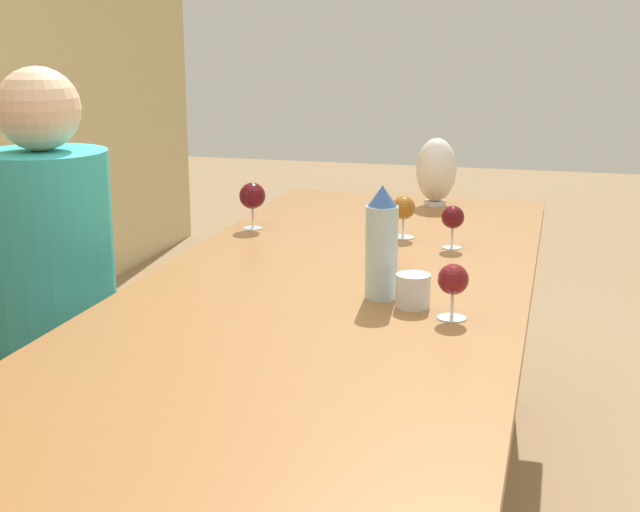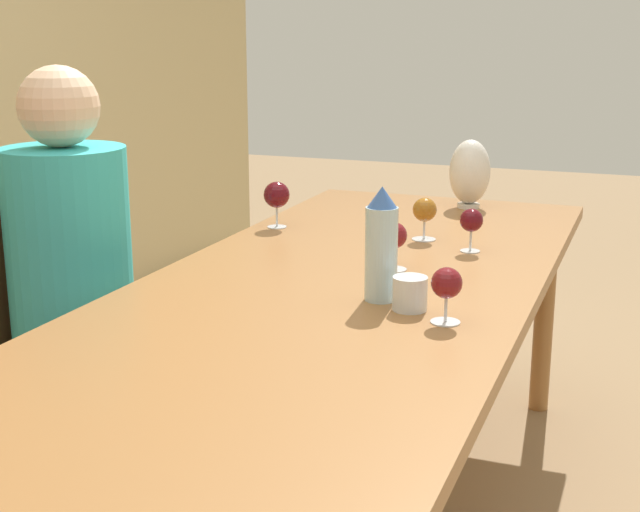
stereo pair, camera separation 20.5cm
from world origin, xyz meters
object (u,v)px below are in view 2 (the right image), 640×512
(wine_glass_2, at_px, (447,285))
(wine_glass_4, at_px, (277,195))
(wine_glass_3, at_px, (394,237))
(water_tumbler, at_px, (410,293))
(wine_glass_1, at_px, (425,211))
(vase, at_px, (470,172))
(chair_far, at_px, (54,342))
(person_far, at_px, (75,283))
(wine_glass_0, at_px, (471,221))
(water_bottle, at_px, (381,246))

(wine_glass_2, height_order, wine_glass_4, wine_glass_4)
(wine_glass_3, bearing_deg, water_tumbler, -157.28)
(wine_glass_2, bearing_deg, wine_glass_3, 31.36)
(wine_glass_1, bearing_deg, wine_glass_2, -161.97)
(water_tumbler, bearing_deg, wine_glass_4, 42.78)
(water_tumbler, relative_size, wine_glass_3, 0.62)
(wine_glass_1, distance_m, wine_glass_4, 0.48)
(vase, relative_size, chair_far, 0.25)
(wine_glass_2, distance_m, chair_far, 1.23)
(wine_glass_2, xyz_separation_m, person_far, (0.16, 1.08, -0.15))
(wine_glass_0, bearing_deg, wine_glass_3, 151.07)
(water_bottle, height_order, wine_glass_2, water_bottle)
(water_bottle, relative_size, wine_glass_4, 1.83)
(wine_glass_1, xyz_separation_m, wine_glass_4, (-0.00, 0.48, 0.01))
(wine_glass_1, bearing_deg, person_far, 124.37)
(water_bottle, bearing_deg, wine_glass_1, 5.35)
(wine_glass_1, bearing_deg, water_bottle, -174.65)
(person_far, bearing_deg, water_bottle, -93.30)
(wine_glass_3, bearing_deg, person_far, 104.05)
(water_bottle, distance_m, water_tumbler, 0.13)
(wine_glass_4, distance_m, person_far, 0.70)
(wine_glass_2, bearing_deg, chair_far, 82.13)
(water_tumbler, height_order, person_far, person_far)
(water_bottle, bearing_deg, vase, 1.78)
(vase, relative_size, wine_glass_2, 1.94)
(wine_glass_2, bearing_deg, wine_glass_1, 18.03)
(wine_glass_1, distance_m, wine_glass_3, 0.36)
(water_tumbler, distance_m, vase, 1.22)
(wine_glass_2, xyz_separation_m, wine_glass_4, (0.74, 0.72, 0.02))
(water_bottle, xyz_separation_m, wine_glass_2, (-0.11, -0.18, -0.05))
(wine_glass_2, distance_m, wine_glass_3, 0.44)
(chair_far, bearing_deg, water_bottle, -93.01)
(vase, height_order, chair_far, vase)
(water_bottle, distance_m, wine_glass_0, 0.55)
(water_tumbler, distance_m, wine_glass_4, 0.92)
(water_tumbler, distance_m, wine_glass_1, 0.69)
(chair_far, bearing_deg, water_tumbler, -95.39)
(wine_glass_2, distance_m, wine_glass_4, 1.03)
(water_bottle, relative_size, vase, 1.12)
(wine_glass_4, xyz_separation_m, person_far, (-0.57, 0.36, -0.17))
(vase, distance_m, wine_glass_0, 0.64)
(person_far, bearing_deg, wine_glass_4, -32.10)
(water_tumbler, bearing_deg, vase, 5.68)
(water_bottle, distance_m, wine_glass_3, 0.27)
(water_tumbler, bearing_deg, wine_glass_1, 11.94)
(vase, bearing_deg, water_tumbler, -174.32)
(wine_glass_0, height_order, chair_far, chair_far)
(wine_glass_1, relative_size, person_far, 0.10)
(wine_glass_3, bearing_deg, wine_glass_1, 1.79)
(wine_glass_0, relative_size, person_far, 0.10)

